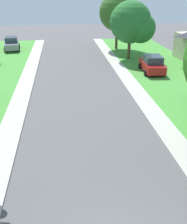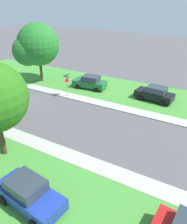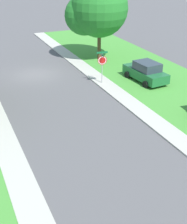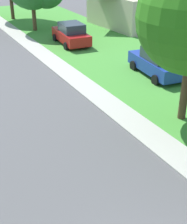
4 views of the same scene
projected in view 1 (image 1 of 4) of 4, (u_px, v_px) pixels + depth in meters
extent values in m
cube|color=#B7B2A8|center=(149.00, 108.00, 19.18)|extent=(1.40, 56.00, 0.10)
cube|color=#B7B2A8|center=(15.00, 114.00, 18.16)|extent=(1.40, 56.00, 0.10)
cube|color=red|center=(152.00, 66.00, 26.94)|extent=(2.13, 4.43, 0.76)
cube|color=#2D3842|center=(153.00, 59.00, 26.46)|extent=(1.76, 2.22, 0.68)
cylinder|color=black|center=(140.00, 66.00, 28.28)|extent=(0.29, 0.66, 0.64)
cylinder|color=black|center=(157.00, 66.00, 28.35)|extent=(0.29, 0.66, 0.64)
cylinder|color=black|center=(146.00, 73.00, 25.86)|extent=(0.29, 0.66, 0.64)
cylinder|color=black|center=(164.00, 73.00, 25.93)|extent=(0.29, 0.66, 0.64)
cube|color=gray|center=(12.00, 45.00, 36.51)|extent=(2.32, 4.49, 0.76)
cube|color=#2D3842|center=(11.00, 39.00, 36.38)|extent=(1.85, 2.28, 0.68)
cylinder|color=black|center=(19.00, 50.00, 35.70)|extent=(0.32, 0.66, 0.64)
cylinder|color=black|center=(5.00, 50.00, 35.31)|extent=(0.32, 0.66, 0.64)
cylinder|color=black|center=(19.00, 46.00, 38.04)|extent=(0.32, 0.66, 0.64)
cylinder|color=black|center=(6.00, 46.00, 37.65)|extent=(0.32, 0.66, 0.64)
cylinder|color=#4C3823|center=(116.00, 38.00, 36.72)|extent=(0.36, 0.36, 3.17)
sphere|color=#325F21|center=(117.00, 12.00, 35.33)|extent=(4.84, 4.84, 4.84)
sphere|color=#325F21|center=(126.00, 18.00, 35.05)|extent=(3.39, 3.39, 3.39)
cylinder|color=#4C3823|center=(129.00, 48.00, 31.65)|extent=(0.36, 0.36, 2.62)
sphere|color=#266A2B|center=(130.00, 22.00, 30.39)|extent=(4.73, 4.73, 4.73)
sphere|color=#266A2B|center=(141.00, 28.00, 30.12)|extent=(3.31, 3.31, 3.31)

